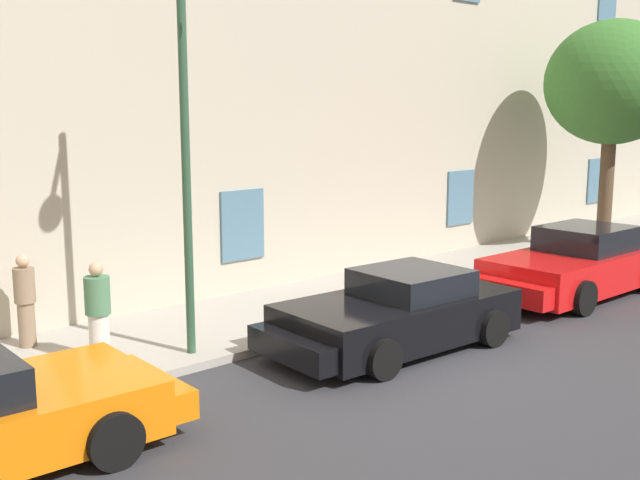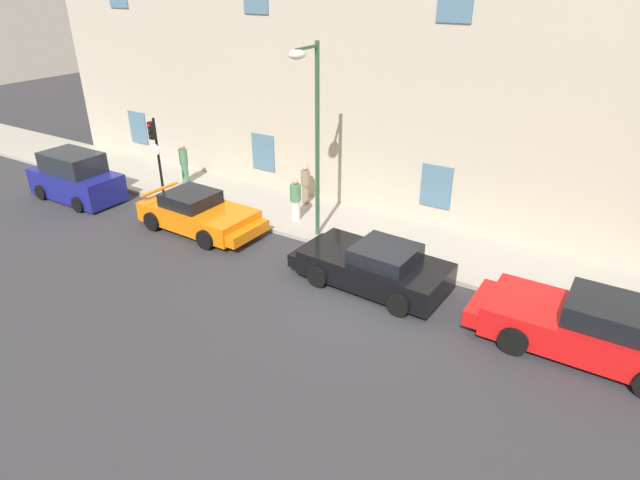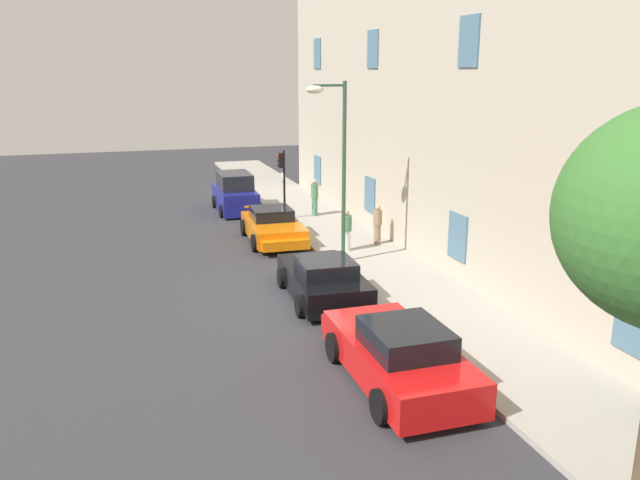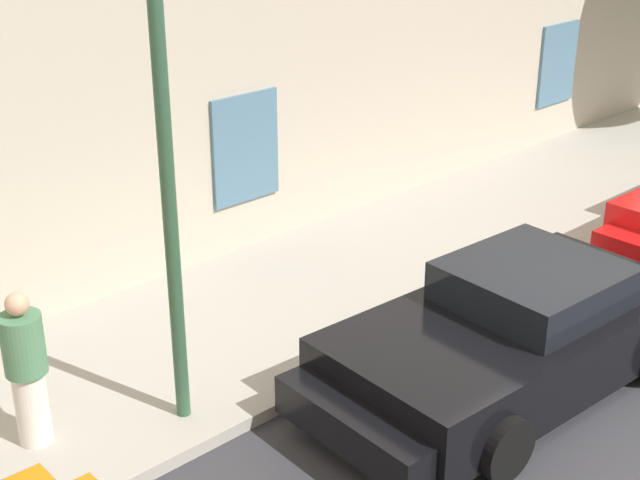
# 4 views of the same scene
# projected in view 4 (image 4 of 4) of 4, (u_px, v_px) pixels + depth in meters

# --- Properties ---
(ground_plane) EXTENTS (80.00, 80.00, 0.00)m
(ground_plane) POSITION_uv_depth(u_px,v_px,m) (564.00, 407.00, 9.64)
(ground_plane) COLOR #333338
(sidewalk) EXTENTS (60.00, 3.33, 0.14)m
(sidewalk) POSITION_uv_depth(u_px,v_px,m) (328.00, 289.00, 12.01)
(sidewalk) COLOR #A8A399
(sidewalk) RESTS_ON ground
(sportscar_yellow_flank) EXTENTS (4.67, 2.41, 1.32)m
(sportscar_yellow_flank) POSITION_uv_depth(u_px,v_px,m) (501.00, 340.00, 9.75)
(sportscar_yellow_flank) COLOR black
(sportscar_yellow_flank) RESTS_ON ground
(pedestrian_admiring) EXTENTS (0.54, 0.54, 1.59)m
(pedestrian_admiring) POSITION_uv_depth(u_px,v_px,m) (27.00, 369.00, 8.56)
(pedestrian_admiring) COLOR silver
(pedestrian_admiring) RESTS_ON sidewalk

